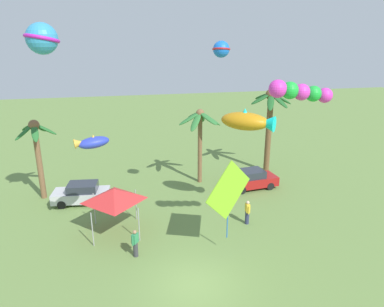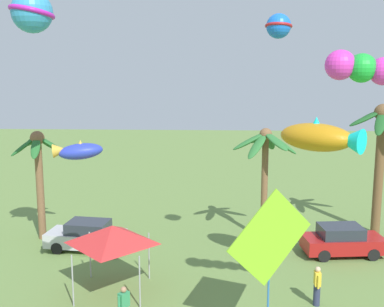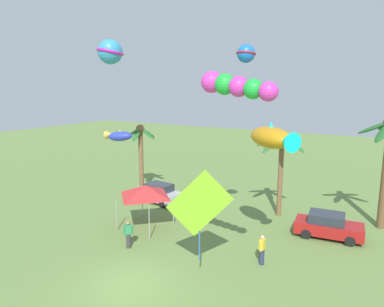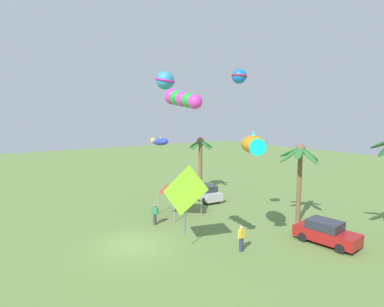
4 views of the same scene
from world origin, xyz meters
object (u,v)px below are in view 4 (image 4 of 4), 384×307
at_px(palm_tree_2, 300,162).
at_px(kite_fish_1, 254,144).
at_px(kite_diamond_4, 185,192).
at_px(palm_tree_1, 201,153).
at_px(kite_ball_5, 239,76).
at_px(kite_ball_0, 165,80).
at_px(festival_tent, 179,186).
at_px(kite_tube_2, 182,99).
at_px(parked_car_0, 205,192).
at_px(spectator_0, 241,238).
at_px(parked_car_1, 326,232).
at_px(kite_fish_3, 160,141).
at_px(spectator_1, 155,214).

relative_size(palm_tree_2, kite_fish_1, 1.81).
distance_m(kite_fish_1, kite_diamond_4, 5.03).
bearing_deg(palm_tree_1, kite_ball_5, -26.15).
xyz_separation_m(palm_tree_1, kite_ball_0, (2.20, -5.56, 7.02)).
distance_m(festival_tent, kite_tube_2, 11.89).
xyz_separation_m(parked_car_0, spectator_0, (10.48, -5.32, 0.06)).
bearing_deg(kite_tube_2, kite_diamond_4, 143.05).
distance_m(kite_tube_2, kite_ball_5, 6.17).
relative_size(palm_tree_2, spectator_0, 3.82).
distance_m(kite_fish_1, kite_ball_5, 4.51).
relative_size(spectator_0, kite_fish_1, 0.48).
relative_size(kite_fish_1, kite_ball_5, 2.54).
height_order(palm_tree_1, festival_tent, palm_tree_1).
xyz_separation_m(parked_car_1, festival_tent, (-10.48, -4.43, 1.72)).
bearing_deg(parked_car_1, kite_fish_1, -117.67).
bearing_deg(parked_car_0, kite_ball_5, -25.28).
distance_m(festival_tent, kite_diamond_4, 6.95).
relative_size(palm_tree_1, kite_ball_5, 4.49).
relative_size(palm_tree_1, festival_tent, 2.07).
xyz_separation_m(kite_ball_0, kite_fish_3, (2.10, -1.79, -5.14)).
xyz_separation_m(kite_fish_3, kite_diamond_4, (6.84, -2.18, -2.48)).
height_order(spectator_0, kite_diamond_4, kite_diamond_4).
bearing_deg(kite_diamond_4, spectator_0, 50.12).
bearing_deg(palm_tree_2, spectator_0, -79.66).
bearing_deg(kite_tube_2, palm_tree_2, 97.70).
bearing_deg(kite_ball_0, spectator_0, -6.81).
xyz_separation_m(palm_tree_2, kite_diamond_4, (-0.86, -9.97, -1.06)).
distance_m(parked_car_1, spectator_1, 11.96).
xyz_separation_m(kite_diamond_4, kite_ball_5, (0.56, 3.78, 7.04)).
relative_size(spectator_1, kite_tube_2, 0.54).
xyz_separation_m(kite_fish_1, kite_fish_3, (-9.08, -1.30, -0.39)).
xyz_separation_m(spectator_0, spectator_1, (-7.15, -2.04, 0.00)).
bearing_deg(kite_fish_1, kite_ball_0, 177.46).
height_order(kite_ball_0, kite_fish_1, kite_ball_0).
distance_m(parked_car_1, kite_ball_0, 17.53).
bearing_deg(parked_car_1, spectator_0, -114.18).
relative_size(festival_tent, kite_diamond_4, 0.65).
bearing_deg(palm_tree_2, palm_tree_1, -177.86).
distance_m(parked_car_0, kite_ball_0, 11.26).
distance_m(kite_fish_1, kite_tube_2, 5.89).
distance_m(kite_fish_1, kite_fish_3, 9.18).
bearing_deg(palm_tree_1, kite_diamond_4, -40.54).
xyz_separation_m(spectator_1, kite_ball_0, (-3.98, 3.37, 10.44)).
xyz_separation_m(spectator_0, kite_tube_2, (0.26, -4.49, 8.21)).
distance_m(palm_tree_1, spectator_1, 11.39).
bearing_deg(spectator_1, kite_fish_1, 21.80).
height_order(spectator_1, kite_ball_0, kite_ball_0).
height_order(parked_car_0, kite_fish_1, kite_fish_1).
xyz_separation_m(palm_tree_2, kite_ball_5, (-0.30, -6.19, 5.98)).
height_order(parked_car_1, spectator_0, spectator_0).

